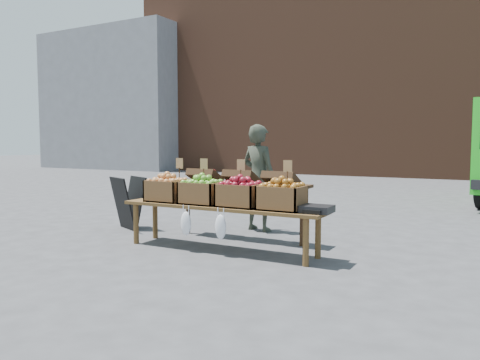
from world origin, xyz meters
The scene contains 12 objects.
ground centered at (0.00, 0.00, 0.00)m, with size 80.00×80.00×0.00m, color #454547.
brick_building centered at (0.00, 15.00, 5.00)m, with size 24.00×4.00×10.00m, color brown.
grey_building centered at (-14.00, 13.00, 3.50)m, with size 8.00×3.00×7.00m, color gray.
vendor centered at (0.27, 1.01, 0.81)m, with size 0.59×0.39×1.62m, color #31372B.
chalkboard_sign centered at (-1.56, 0.14, 0.41)m, with size 0.55×0.30×0.83m, color black, non-canonical shape.
back_table centered at (0.35, 0.30, 0.52)m, with size 2.10×0.44×1.04m, color #352112, non-canonical shape.
display_bench centered at (0.45, -0.42, 0.28)m, with size 2.70×0.56×0.57m, color brown, non-canonical shape.
crate_golden_apples centered at (-0.38, -0.42, 0.71)m, with size 0.50×0.40×0.28m, color #A28D30, non-canonical shape.
crate_russet_pears centered at (0.17, -0.42, 0.71)m, with size 0.50×0.40×0.28m, color #46771D, non-canonical shape.
crate_red_apples centered at (0.72, -0.42, 0.71)m, with size 0.50×0.40×0.28m, color maroon, non-canonical shape.
crate_green_apples centered at (1.27, -0.42, 0.71)m, with size 0.50×0.40×0.28m, color #A75E1E, non-canonical shape.
weighing_scale centered at (1.70, -0.42, 0.61)m, with size 0.34×0.30×0.08m, color black.
Camera 1 is at (3.42, -5.36, 1.35)m, focal length 35.00 mm.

